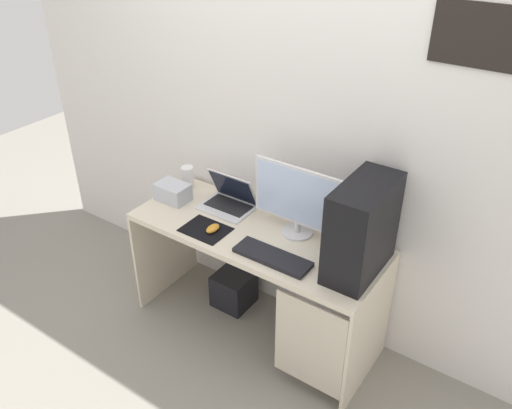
{
  "coord_description": "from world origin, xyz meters",
  "views": [
    {
      "loc": [
        1.38,
        -2.01,
        2.41
      ],
      "look_at": [
        0.0,
        0.0,
        0.91
      ],
      "focal_mm": 37.09,
      "sensor_mm": 36.0,
      "label": 1
    }
  ],
  "objects": [
    {
      "name": "ground_plane",
      "position": [
        0.0,
        0.0,
        0.0
      ],
      "size": [
        8.0,
        8.0,
        0.0
      ],
      "primitive_type": "plane",
      "color": "gray"
    },
    {
      "name": "wall_back",
      "position": [
        0.0,
        0.32,
        1.3
      ],
      "size": [
        4.0,
        0.05,
        2.6
      ],
      "color": "silver",
      "rests_on": "ground_plane"
    },
    {
      "name": "desk",
      "position": [
        0.02,
        -0.01,
        0.58
      ],
      "size": [
        1.48,
        0.56,
        0.73
      ],
      "color": "beige",
      "rests_on": "ground_plane"
    },
    {
      "name": "pc_tower",
      "position": [
        0.61,
        0.02,
        0.97
      ],
      "size": [
        0.22,
        0.44,
        0.49
      ],
      "primitive_type": "cube",
      "color": "black",
      "rests_on": "desk"
    },
    {
      "name": "monitor",
      "position": [
        0.19,
        0.11,
        0.95
      ],
      "size": [
        0.54,
        0.18,
        0.41
      ],
      "color": "silver",
      "rests_on": "desk"
    },
    {
      "name": "laptop",
      "position": [
        -0.28,
        0.13,
        0.77
      ],
      "size": [
        0.31,
        0.23,
        0.22
      ],
      "color": "silver",
      "rests_on": "desk"
    },
    {
      "name": "speaker",
      "position": [
        -0.64,
        0.16,
        0.8
      ],
      "size": [
        0.08,
        0.08,
        0.15
      ],
      "primitive_type": "cylinder",
      "color": "white",
      "rests_on": "desk"
    },
    {
      "name": "projector",
      "position": [
        -0.62,
        0.0,
        0.78
      ],
      "size": [
        0.2,
        0.14,
        0.11
      ],
      "primitive_type": "cube",
      "color": "#B7BCC6",
      "rests_on": "desk"
    },
    {
      "name": "keyboard",
      "position": [
        0.21,
        -0.16,
        0.74
      ],
      "size": [
        0.42,
        0.14,
        0.02
      ],
      "primitive_type": "cube",
      "color": "black",
      "rests_on": "desk"
    },
    {
      "name": "mousepad",
      "position": [
        -0.24,
        -0.15,
        0.73
      ],
      "size": [
        0.26,
        0.2,
        0.0
      ],
      "primitive_type": "cube",
      "color": "black",
      "rests_on": "desk"
    },
    {
      "name": "mouse_left",
      "position": [
        -0.2,
        -0.14,
        0.75
      ],
      "size": [
        0.06,
        0.1,
        0.03
      ],
      "primitive_type": "ellipsoid",
      "color": "orange",
      "rests_on": "mousepad"
    },
    {
      "name": "subwoofer",
      "position": [
        -0.25,
        0.1,
        0.12
      ],
      "size": [
        0.23,
        0.23,
        0.23
      ],
      "primitive_type": "cube",
      "color": "black",
      "rests_on": "ground_plane"
    }
  ]
}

